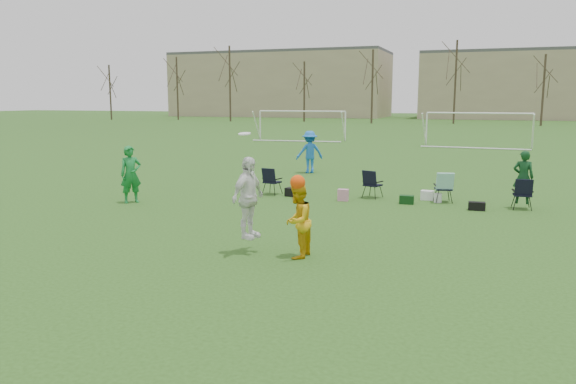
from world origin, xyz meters
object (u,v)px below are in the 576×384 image
at_px(fielder_blue, 310,152).
at_px(center_contest, 272,208).
at_px(goal_mid, 478,120).
at_px(goal_left, 302,117).
at_px(fielder_green_near, 131,174).

relative_size(fielder_blue, center_contest, 0.73).
bearing_deg(goal_mid, goal_left, 175.87).
height_order(fielder_blue, goal_left, goal_left).
relative_size(center_contest, goal_left, 0.36).
distance_m(center_contest, goal_left, 35.19).
bearing_deg(center_contest, fielder_green_near, 146.92).
relative_size(fielder_green_near, fielder_blue, 0.97).
bearing_deg(fielder_green_near, fielder_blue, 21.46).
xyz_separation_m(fielder_green_near, fielder_blue, (3.27, 9.21, 0.03)).
height_order(fielder_green_near, fielder_blue, fielder_blue).
xyz_separation_m(fielder_green_near, goal_left, (-3.72, 29.26, 0.98)).
bearing_deg(fielder_blue, goal_mid, -144.29).
height_order(goal_left, goal_mid, same).
height_order(fielder_green_near, goal_left, goal_left).
xyz_separation_m(center_contest, goal_left, (-10.40, 33.61, 0.87)).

